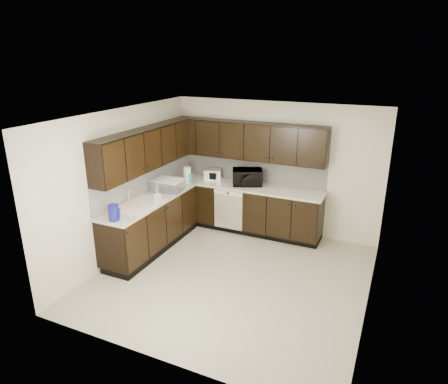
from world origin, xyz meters
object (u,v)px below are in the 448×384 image
Objects in this scene: microwave at (247,177)px; storage_bin at (168,185)px; blue_pitcher at (114,213)px; sink at (140,208)px; toaster_oven at (213,174)px.

microwave is 1.07× the size of storage_bin.
microwave reaches higher than blue_pitcher.
sink reaches higher than storage_bin.
microwave is at bearing 56.56° from blue_pitcher.
blue_pitcher is (-0.44, -2.47, 0.02)m from toaster_oven.
toaster_oven is at bearing 74.92° from sink.
storage_bin is at bearing 86.72° from sink.
storage_bin is at bearing -133.71° from toaster_oven.
toaster_oven reaches higher than storage_bin.
blue_pitcher is at bearing -140.93° from microwave.
sink is 2.14m from microwave.
sink reaches higher than blue_pitcher.
toaster_oven is 1.33× the size of blue_pitcher.
blue_pitcher is at bearing -86.97° from sink.
microwave reaches higher than sink.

